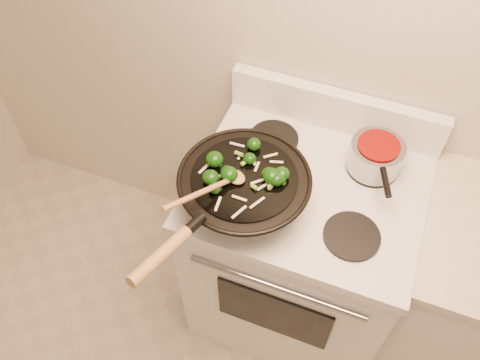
% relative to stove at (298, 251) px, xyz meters
% --- Properties ---
extents(stove, '(0.78, 0.67, 1.08)m').
position_rel_stove_xyz_m(stove, '(0.00, 0.00, 0.00)').
color(stove, white).
rests_on(stove, ground).
extents(wok, '(0.42, 0.69, 0.22)m').
position_rel_stove_xyz_m(wok, '(-0.18, -0.16, 0.53)').
color(wok, black).
rests_on(wok, stove).
extents(stirfry, '(0.27, 0.30, 0.05)m').
position_rel_stove_xyz_m(stirfry, '(-0.17, -0.14, 0.61)').
color(stirfry, '#0E3609').
rests_on(stirfry, wok).
extents(wooden_spoon, '(0.17, 0.28, 0.11)m').
position_rel_stove_xyz_m(wooden_spoon, '(-0.24, -0.24, 0.62)').
color(wooden_spoon, '#A67541').
rests_on(wooden_spoon, wok).
extents(saucepan, '(0.18, 0.28, 0.11)m').
position_rel_stove_xyz_m(saucepan, '(0.18, 0.15, 0.52)').
color(saucepan, '#909298').
rests_on(saucepan, stove).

